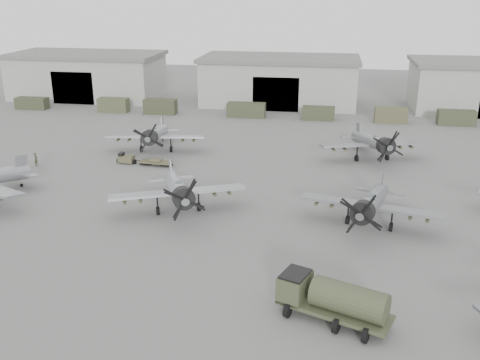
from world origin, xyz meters
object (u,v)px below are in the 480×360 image
(tug_trailer, at_px, (137,160))
(aircraft_far_0, at_px, (155,135))
(aircraft_far_1, at_px, (374,142))
(ground_crew, at_px, (36,159))
(aircraft_mid_2, at_px, (370,204))
(aircraft_mid_1, at_px, (178,190))
(fuel_tanker, at_px, (333,298))

(tug_trailer, bearing_deg, aircraft_far_0, 86.30)
(aircraft_far_0, height_order, aircraft_far_1, aircraft_far_1)
(tug_trailer, xyz_separation_m, ground_crew, (-12.11, -2.64, 0.33))
(aircraft_far_0, bearing_deg, tug_trailer, -105.77)
(aircraft_mid_2, xyz_separation_m, aircraft_far_0, (-26.62, 19.65, 0.02))
(aircraft_mid_2, xyz_separation_m, aircraft_far_1, (1.65, 20.53, 0.04))
(aircraft_mid_2, distance_m, aircraft_far_1, 20.59)
(ground_crew, bearing_deg, aircraft_mid_1, -127.07)
(aircraft_mid_1, height_order, ground_crew, aircraft_mid_1)
(aircraft_far_0, xyz_separation_m, aircraft_far_1, (28.27, 0.88, 0.01))
(fuel_tanker, distance_m, ground_crew, 45.05)
(aircraft_mid_2, bearing_deg, ground_crew, 177.30)
(aircraft_far_1, xyz_separation_m, tug_trailer, (-28.98, -6.16, -1.91))
(tug_trailer, height_order, ground_crew, ground_crew)
(aircraft_far_0, relative_size, aircraft_far_1, 1.00)
(aircraft_far_1, distance_m, ground_crew, 42.05)
(aircraft_mid_1, relative_size, aircraft_mid_2, 0.99)
(aircraft_mid_2, xyz_separation_m, tug_trailer, (-27.33, 14.37, -1.87))
(aircraft_far_0, height_order, ground_crew, aircraft_far_0)
(aircraft_far_1, relative_size, ground_crew, 7.92)
(aircraft_mid_1, distance_m, aircraft_far_1, 28.21)
(aircraft_mid_1, relative_size, aircraft_far_0, 0.98)
(aircraft_mid_1, bearing_deg, tug_trailer, 100.20)
(aircraft_far_0, bearing_deg, aircraft_far_1, -6.33)
(aircraft_mid_2, relative_size, aircraft_far_1, 0.99)
(fuel_tanker, xyz_separation_m, tug_trailer, (-24.06, 29.48, -1.15))
(aircraft_mid_1, relative_size, fuel_tanker, 1.66)
(aircraft_far_1, bearing_deg, aircraft_far_0, 165.56)
(aircraft_mid_1, distance_m, aircraft_far_0, 21.03)
(fuel_tanker, bearing_deg, aircraft_far_0, 145.18)
(aircraft_mid_2, distance_m, ground_crew, 41.17)
(aircraft_mid_2, bearing_deg, aircraft_far_0, 157.43)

